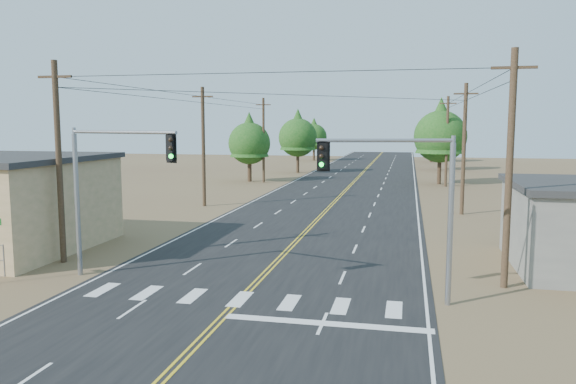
# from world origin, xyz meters

# --- Properties ---
(road) EXTENTS (15.00, 200.00, 0.02)m
(road) POSITION_xyz_m (0.00, 30.00, 0.01)
(road) COLOR black
(road) RESTS_ON ground
(utility_pole_left_near) EXTENTS (1.80, 0.30, 10.00)m
(utility_pole_left_near) POSITION_xyz_m (-10.50, 12.00, 5.12)
(utility_pole_left_near) COLOR #4C3826
(utility_pole_left_near) RESTS_ON ground
(utility_pole_left_mid) EXTENTS (1.80, 0.30, 10.00)m
(utility_pole_left_mid) POSITION_xyz_m (-10.50, 32.00, 5.12)
(utility_pole_left_mid) COLOR #4C3826
(utility_pole_left_mid) RESTS_ON ground
(utility_pole_left_far) EXTENTS (1.80, 0.30, 10.00)m
(utility_pole_left_far) POSITION_xyz_m (-10.50, 52.00, 5.12)
(utility_pole_left_far) COLOR #4C3826
(utility_pole_left_far) RESTS_ON ground
(utility_pole_right_near) EXTENTS (1.80, 0.30, 10.00)m
(utility_pole_right_near) POSITION_xyz_m (10.50, 12.00, 5.12)
(utility_pole_right_near) COLOR #4C3826
(utility_pole_right_near) RESTS_ON ground
(utility_pole_right_mid) EXTENTS (1.80, 0.30, 10.00)m
(utility_pole_right_mid) POSITION_xyz_m (10.50, 32.00, 5.12)
(utility_pole_right_mid) COLOR #4C3826
(utility_pole_right_mid) RESTS_ON ground
(utility_pole_right_far) EXTENTS (1.80, 0.30, 10.00)m
(utility_pole_right_far) POSITION_xyz_m (10.50, 52.00, 5.12)
(utility_pole_right_far) COLOR #4C3826
(utility_pole_right_far) RESTS_ON ground
(signal_mast_left) EXTENTS (5.86, 2.21, 6.76)m
(signal_mast_left) POSITION_xyz_m (-6.60, 9.42, 4.62)
(signal_mast_left) COLOR gray
(signal_mast_left) RESTS_ON ground
(signal_mast_right) EXTENTS (5.12, 1.37, 6.49)m
(signal_mast_right) POSITION_xyz_m (6.55, 8.76, 4.37)
(signal_mast_right) COLOR gray
(signal_mast_right) RESTS_ON ground
(tree_left_near) EXTENTS (5.05, 5.05, 8.42)m
(tree_left_near) POSITION_xyz_m (-12.43, 52.64, 5.15)
(tree_left_near) COLOR #3F2D1E
(tree_left_near) RESTS_ON ground
(tree_left_mid) EXTENTS (5.49, 5.49, 9.15)m
(tree_left_mid) POSITION_xyz_m (-9.14, 66.17, 5.60)
(tree_left_mid) COLOR #3F2D1E
(tree_left_mid) RESTS_ON ground
(tree_left_far) EXTENTS (4.94, 4.94, 8.23)m
(tree_left_far) POSITION_xyz_m (-11.43, 93.78, 5.03)
(tree_left_far) COLOR #3F2D1E
(tree_left_far) RESTS_ON ground
(tree_right_near) EXTENTS (6.00, 6.00, 10.01)m
(tree_right_near) POSITION_xyz_m (9.90, 54.39, 6.12)
(tree_right_near) COLOR #3F2D1E
(tree_right_near) RESTS_ON ground
(tree_right_mid) EXTENTS (5.27, 5.27, 8.78)m
(tree_right_mid) POSITION_xyz_m (11.05, 75.51, 5.37)
(tree_right_mid) COLOR #3F2D1E
(tree_right_mid) RESTS_ON ground
(tree_right_far) EXTENTS (5.45, 5.45, 9.09)m
(tree_right_far) POSITION_xyz_m (10.47, 94.37, 5.56)
(tree_right_far) COLOR #3F2D1E
(tree_right_far) RESTS_ON ground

